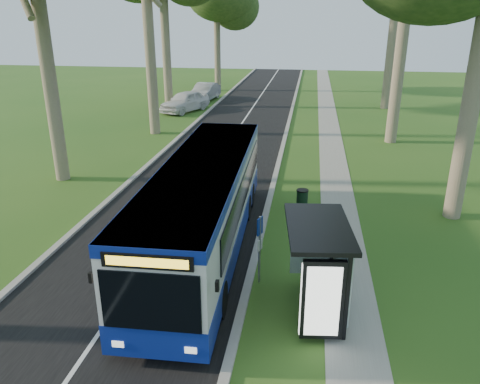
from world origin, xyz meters
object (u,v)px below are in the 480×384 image
object	(u,v)px
bus_stop_sign	(260,241)
bus_shelter	(323,260)
litter_bin	(302,200)
car_white	(185,101)
bus	(204,207)
car_silver	(205,92)

from	to	relation	value
bus_stop_sign	bus_shelter	bearing A→B (deg)	-21.23
litter_bin	bus_stop_sign	bearing A→B (deg)	-100.80
car_white	bus	bearing A→B (deg)	-50.62
bus_shelter	car_white	xyz separation A→B (m)	(-11.06, 27.69, -0.97)
bus_stop_sign	bus_shelter	distance (m)	2.47
bus	bus_shelter	world-z (taller)	bus
bus	car_silver	size ratio (longest dim) A/B	2.46
bus_stop_sign	car_white	bearing A→B (deg)	130.31
bus	car_white	xyz separation A→B (m)	(-7.18, 24.30, -0.80)
car_white	car_silver	xyz separation A→B (m)	(0.48, 5.59, -0.04)
car_silver	litter_bin	bearing A→B (deg)	-62.61
car_white	bus_shelter	bearing A→B (deg)	-45.31
litter_bin	car_white	xyz separation A→B (m)	(-10.40, 20.09, 0.40)
bus	litter_bin	world-z (taller)	bus
bus_stop_sign	litter_bin	distance (m)	6.15
bus_shelter	litter_bin	bearing A→B (deg)	88.60
car_white	bus_stop_sign	bearing A→B (deg)	-47.53
bus	car_silver	xyz separation A→B (m)	(-6.71, 29.89, -0.84)
litter_bin	car_white	world-z (taller)	car_white
bus_shelter	car_silver	size ratio (longest dim) A/B	0.65
car_white	car_silver	world-z (taller)	car_white
bus_shelter	litter_bin	size ratio (longest dim) A/B	3.58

